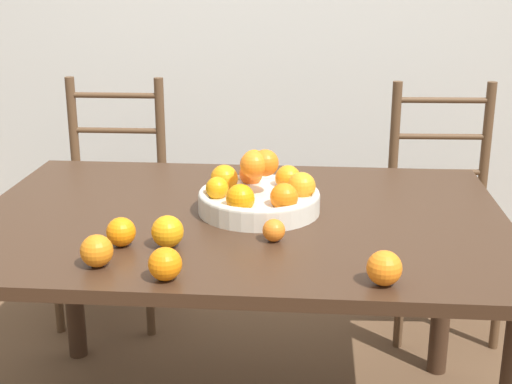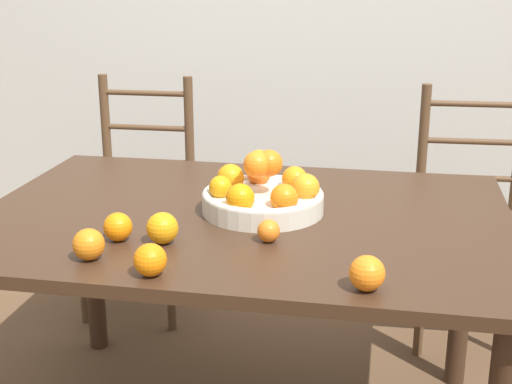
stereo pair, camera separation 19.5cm
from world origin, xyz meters
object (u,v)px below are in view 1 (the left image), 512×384
object	(u,v)px
orange_loose_1	(274,230)
fruit_bowl	(259,194)
orange_loose_5	(168,231)
chair_left	(113,207)
orange_loose_3	(384,268)
chair_right	(442,216)
orange_loose_2	(97,251)
orange_loose_4	(165,264)
orange_loose_0	(121,232)

from	to	relation	value
orange_loose_1	fruit_bowl	bearing A→B (deg)	103.77
orange_loose_5	chair_left	bearing A→B (deg)	112.99
orange_loose_3	chair_right	size ratio (longest dim) A/B	0.08
chair_left	orange_loose_2	bearing A→B (deg)	-76.37
orange_loose_4	orange_loose_5	xyz separation A→B (m)	(-0.04, 0.20, 0.00)
orange_loose_3	orange_loose_5	bearing A→B (deg)	160.92
fruit_bowl	chair_left	bearing A→B (deg)	129.59
orange_loose_4	orange_loose_5	world-z (taller)	orange_loose_5
orange_loose_1	orange_loose_2	size ratio (longest dim) A/B	0.76
orange_loose_0	orange_loose_5	size ratio (longest dim) A/B	0.91
orange_loose_3	chair_left	xyz separation A→B (m)	(-1.01, 1.31, -0.33)
orange_loose_4	chair_left	distance (m)	1.46
orange_loose_2	orange_loose_0	bearing A→B (deg)	80.09
chair_left	orange_loose_0	bearing A→B (deg)	-73.63
orange_loose_2	orange_loose_4	world-z (taller)	same
orange_loose_5	chair_left	size ratio (longest dim) A/B	0.08
orange_loose_0	orange_loose_2	xyz separation A→B (m)	(-0.02, -0.13, 0.00)
fruit_bowl	chair_left	distance (m)	1.13
orange_loose_5	orange_loose_4	bearing A→B (deg)	-80.01
orange_loose_2	chair_left	distance (m)	1.35
orange_loose_3	orange_loose_5	distance (m)	0.56
orange_loose_2	chair_left	xyz separation A→B (m)	(-0.33, 1.26, -0.33)
orange_loose_2	chair_left	bearing A→B (deg)	104.84
fruit_bowl	chair_left	xyz separation A→B (m)	(-0.69, 0.83, -0.34)
orange_loose_4	orange_loose_3	bearing A→B (deg)	1.79
orange_loose_2	chair_left	world-z (taller)	chair_left
orange_loose_0	orange_loose_3	world-z (taller)	orange_loose_3
orange_loose_0	orange_loose_4	size ratio (longest dim) A/B	0.97
fruit_bowl	orange_loose_0	size ratio (longest dim) A/B	4.68
orange_loose_1	orange_loose_4	size ratio (longest dim) A/B	0.77
orange_loose_5	chair_left	world-z (taller)	chair_left
orange_loose_0	chair_right	xyz separation A→B (m)	(1.02, 1.13, -0.33)
orange_loose_2	orange_loose_5	bearing A→B (deg)	43.70
orange_loose_1	chair_left	xyz separation A→B (m)	(-0.75, 1.06, -0.32)
fruit_bowl	orange_loose_4	size ratio (longest dim) A/B	4.54
orange_loose_3	orange_loose_5	xyz separation A→B (m)	(-0.53, 0.18, 0.00)
fruit_bowl	chair_right	world-z (taller)	chair_right
orange_loose_5	orange_loose_2	bearing A→B (deg)	-136.30
orange_loose_4	fruit_bowl	bearing A→B (deg)	70.28
orange_loose_1	orange_loose_2	xyz separation A→B (m)	(-0.41, -0.20, 0.01)
chair_left	orange_loose_5	bearing A→B (deg)	-68.22
orange_loose_1	chair_right	world-z (taller)	chair_right
orange_loose_1	orange_loose_4	distance (m)	0.35
fruit_bowl	chair_right	distance (m)	1.13
chair_left	orange_loose_3	bearing A→B (deg)	-53.61
chair_right	chair_left	bearing A→B (deg)	177.11
orange_loose_4	chair_right	size ratio (longest dim) A/B	0.08
orange_loose_5	orange_loose_1	bearing A→B (deg)	12.97
orange_loose_3	orange_loose_1	bearing A→B (deg)	136.98
orange_loose_4	chair_left	world-z (taller)	chair_left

